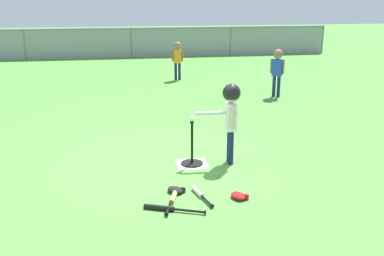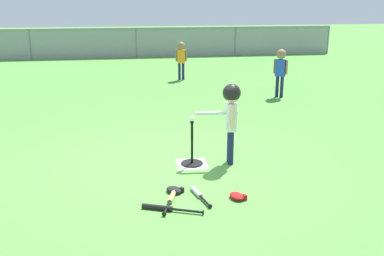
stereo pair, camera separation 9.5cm
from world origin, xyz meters
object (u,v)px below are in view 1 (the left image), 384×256
(spare_bat_wood, at_px, (173,199))
(glove_by_plate, at_px, (176,190))
(spare_bat_black, at_px, (165,208))
(fielder_deep_left, at_px, (177,56))
(fielder_near_right, at_px, (277,66))
(glove_near_bats, at_px, (239,196))
(batting_tee, at_px, (192,158))
(spare_bat_silver, at_px, (200,194))
(batter_child, at_px, (231,107))
(baseball_on_tee, at_px, (192,119))

(spare_bat_wood, distance_m, glove_by_plate, 0.24)
(spare_bat_wood, height_order, spare_bat_black, same)
(fielder_deep_left, distance_m, spare_bat_wood, 7.92)
(spare_bat_wood, bearing_deg, fielder_near_right, 58.56)
(fielder_deep_left, height_order, spare_bat_black, fielder_deep_left)
(glove_by_plate, height_order, glove_near_bats, same)
(batting_tee, distance_m, glove_by_plate, 0.99)
(spare_bat_silver, xyz_separation_m, glove_near_bats, (0.45, -0.15, 0.01))
(batter_child, bearing_deg, fielder_near_right, 61.70)
(fielder_deep_left, relative_size, spare_bat_silver, 1.94)
(batter_child, bearing_deg, baseball_on_tee, 176.35)
(spare_bat_wood, bearing_deg, baseball_on_tee, 69.42)
(fielder_near_right, distance_m, glove_near_bats, 5.83)
(glove_by_plate, bearing_deg, spare_bat_black, -111.19)
(fielder_near_right, relative_size, spare_bat_silver, 2.03)
(spare_bat_silver, bearing_deg, fielder_deep_left, 84.03)
(spare_bat_black, distance_m, glove_near_bats, 0.92)
(fielder_deep_left, xyz_separation_m, glove_near_bats, (-0.35, -7.87, -0.67))
(spare_bat_silver, bearing_deg, fielder_near_right, 60.98)
(glove_near_bats, bearing_deg, batter_child, 81.09)
(baseball_on_tee, bearing_deg, batting_tee, -90.00)
(glove_by_plate, bearing_deg, baseball_on_tee, 68.34)
(spare_bat_wood, bearing_deg, glove_by_plate, 73.87)
(batting_tee, distance_m, fielder_deep_left, 6.72)
(spare_bat_black, xyz_separation_m, glove_near_bats, (0.91, 0.17, 0.01))
(baseball_on_tee, height_order, fielder_deep_left, fielder_deep_left)
(fielder_deep_left, bearing_deg, spare_bat_wood, -98.38)
(baseball_on_tee, bearing_deg, spare_bat_silver, -94.79)
(spare_bat_wood, xyz_separation_m, spare_bat_black, (-0.11, -0.23, -0.00))
(fielder_deep_left, bearing_deg, fielder_near_right, -51.98)
(batting_tee, height_order, baseball_on_tee, baseball_on_tee)
(fielder_near_right, xyz_separation_m, glove_near_bats, (-2.39, -5.27, -0.70))
(spare_bat_silver, distance_m, spare_bat_wood, 0.35)
(glove_near_bats, bearing_deg, fielder_near_right, 65.62)
(batter_child, distance_m, spare_bat_silver, 1.46)
(baseball_on_tee, distance_m, spare_bat_black, 1.62)
(baseball_on_tee, bearing_deg, fielder_deep_left, 83.84)
(spare_bat_black, xyz_separation_m, glove_by_plate, (0.18, 0.46, 0.01))
(batting_tee, relative_size, glove_near_bats, 2.53)
(baseball_on_tee, distance_m, fielder_deep_left, 6.70)
(batter_child, distance_m, glove_by_plate, 1.50)
(fielder_deep_left, height_order, fielder_near_right, fielder_near_right)
(baseball_on_tee, relative_size, batter_child, 0.06)
(batter_child, relative_size, spare_bat_black, 1.70)
(glove_by_plate, relative_size, glove_near_bats, 1.06)
(baseball_on_tee, xyz_separation_m, glove_by_plate, (-0.36, -0.92, -0.65))
(fielder_near_right, bearing_deg, glove_by_plate, -122.06)
(fielder_near_right, distance_m, spare_bat_silver, 5.90)
(baseball_on_tee, distance_m, spare_bat_silver, 1.25)
(batting_tee, bearing_deg, fielder_deep_left, 83.84)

